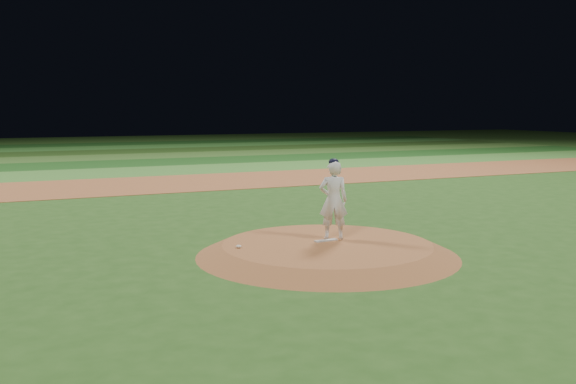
{
  "coord_description": "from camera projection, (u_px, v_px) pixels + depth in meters",
  "views": [
    {
      "loc": [
        -6.17,
        -11.68,
        3.07
      ],
      "look_at": [
        0.0,
        2.0,
        1.1
      ],
      "focal_mm": 40.0,
      "sensor_mm": 36.0,
      "label": 1
    }
  ],
  "objects": [
    {
      "name": "infield_dirt_band",
      "position": [
        167.0,
        184.0,
        26.13
      ],
      "size": [
        70.0,
        6.0,
        0.02
      ],
      "primitive_type": "cube",
      "color": "#9C5830",
      "rests_on": "ground"
    },
    {
      "name": "outfield_stripe_1",
      "position": [
        122.0,
        163.0,
        35.62
      ],
      "size": [
        70.0,
        5.0,
        0.02
      ],
      "primitive_type": "cube",
      "color": "#1A4B18",
      "rests_on": "ground"
    },
    {
      "name": "pitching_rubber",
      "position": [
        326.0,
        240.0,
        13.68
      ],
      "size": [
        0.53,
        0.18,
        0.03
      ],
      "primitive_type": "cube",
      "rotation": [
        0.0,
        0.0,
        0.1
      ],
      "color": "beige",
      "rests_on": "pitchers_mound"
    },
    {
      "name": "outfield_stripe_5",
      "position": [
        80.0,
        145.0,
        53.7
      ],
      "size": [
        70.0,
        5.0,
        0.02
      ],
      "primitive_type": "cube",
      "color": "#174416",
      "rests_on": "ground"
    },
    {
      "name": "outfield_stripe_4",
      "position": [
        87.0,
        148.0,
        49.18
      ],
      "size": [
        70.0,
        5.0,
        0.02
      ],
      "primitive_type": "cube",
      "color": "#2E6A26",
      "rests_on": "ground"
    },
    {
      "name": "pitchers_mound",
      "position": [
        327.0,
        249.0,
        13.46
      ],
      "size": [
        5.5,
        5.5,
        0.25
      ],
      "primitive_type": "cone",
      "color": "#9D5B30",
      "rests_on": "ground"
    },
    {
      "name": "rosin_bag",
      "position": [
        239.0,
        246.0,
        13.01
      ],
      "size": [
        0.11,
        0.11,
        0.06
      ],
      "primitive_type": "ellipsoid",
      "color": "silver",
      "rests_on": "pitchers_mound"
    },
    {
      "name": "outfield_stripe_0",
      "position": [
        140.0,
        172.0,
        31.1
      ],
      "size": [
        70.0,
        5.0,
        0.02
      ],
      "primitive_type": "cube",
      "color": "#3F7D2D",
      "rests_on": "ground"
    },
    {
      "name": "outfield_stripe_3",
      "position": [
        97.0,
        152.0,
        44.66
      ],
      "size": [
        70.0,
        5.0,
        0.02
      ],
      "primitive_type": "cube",
      "color": "#204114",
      "rests_on": "ground"
    },
    {
      "name": "outfield_stripe_2",
      "position": [
        108.0,
        157.0,
        40.14
      ],
      "size": [
        70.0,
        5.0,
        0.02
      ],
      "primitive_type": "cube",
      "color": "#386424",
      "rests_on": "ground"
    },
    {
      "name": "ground",
      "position": [
        327.0,
        255.0,
        13.47
      ],
      "size": [
        120.0,
        120.0,
        0.0
      ],
      "primitive_type": "plane",
      "color": "#29531A",
      "rests_on": "ground"
    },
    {
      "name": "pitcher_on_mound",
      "position": [
        333.0,
        200.0,
        13.81
      ],
      "size": [
        0.73,
        0.61,
        1.75
      ],
      "color": "white",
      "rests_on": "pitchers_mound"
    }
  ]
}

